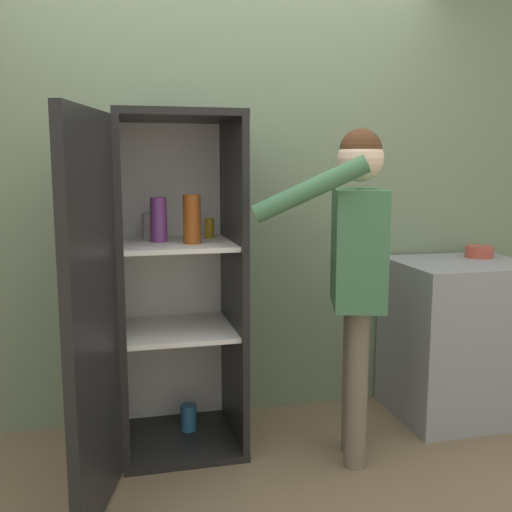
# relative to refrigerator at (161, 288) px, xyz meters

# --- Properties ---
(ground_plane) EXTENTS (12.00, 12.00, 0.00)m
(ground_plane) POSITION_rel_refrigerator_xyz_m (0.38, -0.53, -0.86)
(ground_plane) COLOR #7A664C
(wall_back) EXTENTS (7.00, 0.06, 2.55)m
(wall_back) POSITION_rel_refrigerator_xyz_m (0.38, 0.45, 0.41)
(wall_back) COLOR gray
(wall_back) RESTS_ON ground_plane
(refrigerator) EXTENTS (0.82, 1.22, 1.73)m
(refrigerator) POSITION_rel_refrigerator_xyz_m (0.00, 0.00, 0.00)
(refrigerator) COLOR black
(refrigerator) RESTS_ON ground_plane
(person) EXTENTS (0.73, 0.54, 1.64)m
(person) POSITION_rel_refrigerator_xyz_m (0.91, -0.29, 0.18)
(person) COLOR #726656
(person) RESTS_ON ground_plane
(counter) EXTENTS (0.75, 0.64, 0.92)m
(counter) POSITION_rel_refrigerator_xyz_m (1.73, 0.08, -0.41)
(counter) COLOR gray
(counter) RESTS_ON ground_plane
(bowl) EXTENTS (0.16, 0.16, 0.07)m
(bowl) POSITION_rel_refrigerator_xyz_m (1.91, 0.19, 0.09)
(bowl) COLOR #B24738
(bowl) RESTS_ON counter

